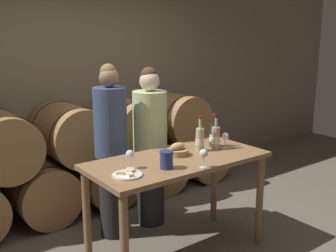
{
  "coord_description": "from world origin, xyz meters",
  "views": [
    {
      "loc": [
        -1.97,
        -2.48,
        1.89
      ],
      "look_at": [
        0.0,
        0.14,
        1.14
      ],
      "focal_mm": 42.0,
      "sensor_mm": 36.0,
      "label": 1
    }
  ],
  "objects": [
    {
      "name": "wine_glass_far_left",
      "position": [
        -0.47,
        0.01,
        1.0
      ],
      "size": [
        0.07,
        0.07,
        0.15
      ],
      "color": "white",
      "rests_on": "tasting_table"
    },
    {
      "name": "person_right",
      "position": [
        0.16,
        0.66,
        0.82
      ],
      "size": [
        0.34,
        0.34,
        1.61
      ],
      "color": "#232326",
      "rests_on": "ground_plane"
    },
    {
      "name": "bread_basket",
      "position": [
        0.05,
        0.07,
        0.93
      ],
      "size": [
        0.19,
        0.19,
        0.11
      ],
      "color": "#A87F4C",
      "rests_on": "tasting_table"
    },
    {
      "name": "wine_bottle_red",
      "position": [
        0.49,
        0.09,
        1.0
      ],
      "size": [
        0.08,
        0.08,
        0.31
      ],
      "color": "#193819",
      "rests_on": "tasting_table"
    },
    {
      "name": "person_left",
      "position": [
        -0.28,
        0.66,
        0.85
      ],
      "size": [
        0.31,
        0.31,
        1.66
      ],
      "color": "#232326",
      "rests_on": "ground_plane"
    },
    {
      "name": "wine_glass_left",
      "position": [
        -0.0,
        -0.31,
        1.0
      ],
      "size": [
        0.07,
        0.07,
        0.15
      ],
      "color": "white",
      "rests_on": "tasting_table"
    },
    {
      "name": "blue_crock",
      "position": [
        -0.24,
        -0.16,
        0.97
      ],
      "size": [
        0.11,
        0.11,
        0.14
      ],
      "color": "navy",
      "rests_on": "tasting_table"
    },
    {
      "name": "wine_glass_center",
      "position": [
        0.52,
        -0.03,
        1.0
      ],
      "size": [
        0.07,
        0.07,
        0.15
      ],
      "color": "white",
      "rests_on": "tasting_table"
    },
    {
      "name": "cheese_plate",
      "position": [
        -0.57,
        -0.12,
        0.9
      ],
      "size": [
        0.22,
        0.22,
        0.04
      ],
      "color": "white",
      "rests_on": "tasting_table"
    },
    {
      "name": "stone_wall_back",
      "position": [
        0.0,
        1.99,
        1.6
      ],
      "size": [
        10.0,
        0.12,
        3.2
      ],
      "color": "gray",
      "rests_on": "ground_plane"
    },
    {
      "name": "tasting_table",
      "position": [
        0.0,
        0.0,
        0.77
      ],
      "size": [
        1.55,
        0.72,
        0.89
      ],
      "color": "olive",
      "rests_on": "ground_plane"
    },
    {
      "name": "wine_bottle_rose",
      "position": [
        0.44,
        0.01,
        1.0
      ],
      "size": [
        0.08,
        0.08,
        0.31
      ],
      "color": "#BC8E93",
      "rests_on": "tasting_table"
    },
    {
      "name": "barrel_stack",
      "position": [
        -0.0,
        1.46,
        0.56
      ],
      "size": [
        3.48,
        0.83,
        1.2
      ],
      "color": "#9E7042",
      "rests_on": "ground_plane"
    },
    {
      "name": "wine_bottle_white",
      "position": [
        0.28,
        0.05,
        1.0
      ],
      "size": [
        0.08,
        0.08,
        0.32
      ],
      "color": "#ADBC7F",
      "rests_on": "tasting_table"
    }
  ]
}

